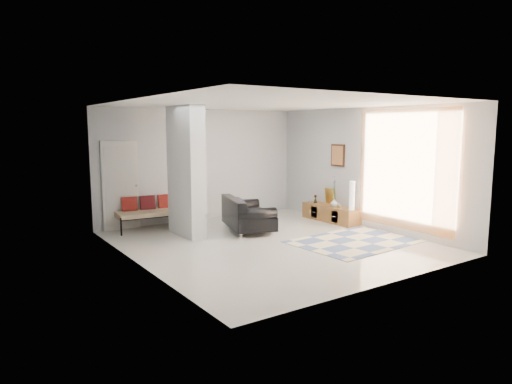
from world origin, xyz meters
TOP-DOWN VIEW (x-y plane):
  - floor at (0.00, 0.00)m, footprint 6.00×6.00m
  - ceiling at (0.00, 0.00)m, footprint 6.00×6.00m
  - wall_back at (0.00, 3.00)m, footprint 6.00×0.00m
  - wall_front at (0.00, -3.00)m, footprint 6.00×0.00m
  - wall_left at (-2.75, 0.00)m, footprint 0.00×6.00m
  - wall_right at (2.75, 0.00)m, footprint 0.00×6.00m
  - partition_column at (-1.10, 1.60)m, footprint 0.35×1.20m
  - hallway_door at (-2.10, 2.96)m, footprint 0.85×0.06m
  - curtain at (2.67, -1.15)m, footprint 0.00×2.55m
  - wall_art at (2.72, 0.90)m, footprint 0.04×0.45m
  - media_console at (2.52, 0.90)m, footprint 0.45×1.68m
  - loveseat at (0.19, 1.22)m, footprint 1.29×1.72m
  - daybed at (-1.42, 2.63)m, footprint 1.90×0.94m
  - area_rug at (1.60, -0.90)m, footprint 2.81×1.96m
  - cylinder_lamp at (2.50, 0.17)m, footprint 0.13×0.13m
  - bronze_figurine at (2.47, 1.42)m, footprint 0.12×0.12m
  - vase at (2.47, 0.73)m, footprint 0.19×0.19m

SIDE VIEW (x-z plane):
  - floor at x=0.00m, z-range 0.00..0.00m
  - area_rug at x=1.60m, z-range 0.00..0.01m
  - media_console at x=2.52m, z-range -0.19..0.61m
  - loveseat at x=0.19m, z-range -0.02..0.74m
  - daybed at x=-1.42m, z-range 0.03..0.80m
  - vase at x=2.47m, z-range 0.40..0.60m
  - bronze_figurine at x=2.47m, z-range 0.40..0.61m
  - cylinder_lamp at x=2.50m, z-range 0.40..1.09m
  - hallway_door at x=-2.10m, z-range 0.00..2.04m
  - partition_column at x=-1.10m, z-range 0.00..2.80m
  - wall_back at x=0.00m, z-range -1.60..4.40m
  - wall_front at x=0.00m, z-range -1.60..4.40m
  - wall_left at x=-2.75m, z-range -1.60..4.40m
  - wall_right at x=2.75m, z-range -1.60..4.40m
  - curtain at x=2.67m, z-range 0.17..2.72m
  - wall_art at x=2.72m, z-range 1.38..1.92m
  - ceiling at x=0.00m, z-range 2.80..2.80m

